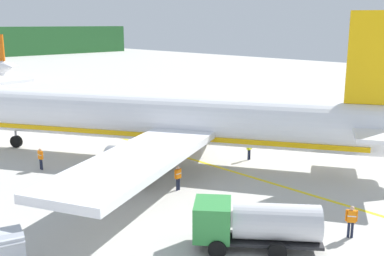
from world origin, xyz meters
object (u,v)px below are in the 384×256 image
object	(u,v)px
crew_supervisor	(41,157)
service_truck_baggage	(254,223)
crew_loader_right	(351,219)
airliner_foreground	(164,120)
crew_marshaller	(178,176)
crew_loader_left	(249,147)
cargo_container_near	(6,253)

from	to	relation	value
crew_supervisor	service_truck_baggage	bearing A→B (deg)	-84.98
service_truck_baggage	crew_loader_right	distance (m)	5.42
service_truck_baggage	crew_loader_right	bearing A→B (deg)	-31.07
airliner_foreground	service_truck_baggage	world-z (taller)	airliner_foreground
crew_marshaller	crew_loader_left	xyz separation A→B (m)	(8.95, 1.07, 0.06)
airliner_foreground	crew_supervisor	bearing A→B (deg)	151.19
airliner_foreground	crew_loader_right	size ratio (longest dim) A/B	21.34
crew_supervisor	crew_loader_right	bearing A→B (deg)	-74.04
service_truck_baggage	crew_supervisor	distance (m)	19.42
crew_loader_left	crew_loader_right	xyz separation A→B (m)	(-7.18, -12.56, -0.01)
crew_marshaller	crew_loader_left	world-z (taller)	crew_loader_left
airliner_foreground	service_truck_baggage	xyz separation A→B (m)	(-6.85, -14.65, -1.99)
airliner_foreground	crew_marshaller	size ratio (longest dim) A/B	22.24
service_truck_baggage	crew_supervisor	xyz separation A→B (m)	(-1.70, 19.34, -0.39)
crew_loader_left	service_truck_baggage	bearing A→B (deg)	-140.42
crew_loader_left	crew_loader_right	world-z (taller)	crew_loader_left
cargo_container_near	crew_supervisor	size ratio (longest dim) A/B	1.30
airliner_foreground	crew_marshaller	xyz separation A→B (m)	(-3.98, -5.95, -2.39)
airliner_foreground	cargo_container_near	distance (m)	18.61
crew_loader_left	crew_supervisor	xyz separation A→B (m)	(-13.51, 9.58, -0.05)
airliner_foreground	crew_marshaller	world-z (taller)	airliner_foreground
crew_loader_left	cargo_container_near	bearing A→B (deg)	-171.40
crew_loader_right	service_truck_baggage	bearing A→B (deg)	148.93
crew_marshaller	cargo_container_near	bearing A→B (deg)	-170.14
airliner_foreground	crew_loader_left	size ratio (longest dim) A/B	21.16
crew_loader_right	crew_supervisor	world-z (taller)	crew_loader_right
crew_loader_left	crew_supervisor	distance (m)	16.56
airliner_foreground	service_truck_baggage	size ratio (longest dim) A/B	6.26
airliner_foreground	crew_loader_left	xyz separation A→B (m)	(4.97, -4.88, -2.33)
airliner_foreground	crew_supervisor	xyz separation A→B (m)	(-8.54, 4.70, -2.38)
cargo_container_near	crew_loader_left	world-z (taller)	cargo_container_near
service_truck_baggage	crew_marshaller	size ratio (longest dim) A/B	3.55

